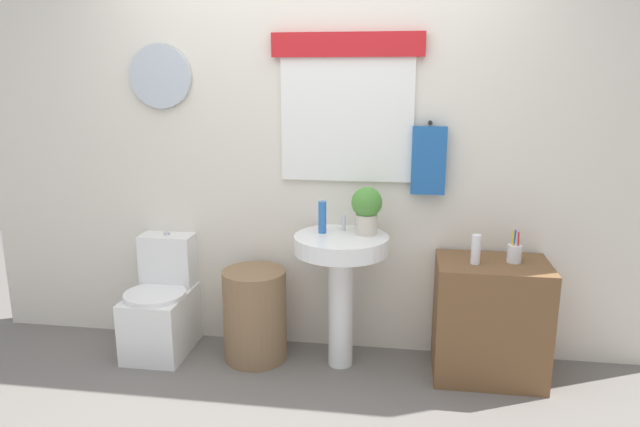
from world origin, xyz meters
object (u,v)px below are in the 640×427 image
object	(u,v)px
toilet	(162,307)
lotion_bottle	(476,249)
toothbrush_cup	(514,253)
soap_bottle	(322,217)
laundry_hamper	(255,315)
pedestal_sink	(341,267)
potted_plant	(367,208)
wooden_cabinet	(490,319)

from	to	relation	value
toilet	lotion_bottle	distance (m)	1.98
toothbrush_cup	soap_bottle	bearing A→B (deg)	178.44
toilet	toothbrush_cup	xyz separation A→B (m)	(2.14, -0.01, 0.47)
laundry_hamper	lotion_bottle	world-z (taller)	lotion_bottle
lotion_bottle	toothbrush_cup	bearing A→B (deg)	15.23
toilet	pedestal_sink	bearing A→B (deg)	-1.69
laundry_hamper	potted_plant	bearing A→B (deg)	5.09
toilet	potted_plant	world-z (taller)	potted_plant
pedestal_sink	potted_plant	size ratio (longest dim) A/B	2.90
potted_plant	toothbrush_cup	world-z (taller)	potted_plant
toilet	toothbrush_cup	distance (m)	2.19
wooden_cabinet	lotion_bottle	distance (m)	0.45
pedestal_sink	potted_plant	bearing A→B (deg)	23.20
toilet	toothbrush_cup	world-z (taller)	toothbrush_cup
potted_plant	toothbrush_cup	bearing A→B (deg)	-2.72
toilet	toothbrush_cup	bearing A→B (deg)	-0.38
laundry_hamper	potted_plant	distance (m)	0.97
toilet	potted_plant	distance (m)	1.47
laundry_hamper	pedestal_sink	world-z (taller)	pedestal_sink
wooden_cabinet	potted_plant	bearing A→B (deg)	175.32
wooden_cabinet	soap_bottle	world-z (taller)	soap_bottle
lotion_bottle	laundry_hamper	bearing A→B (deg)	178.23
soap_bottle	toothbrush_cup	world-z (taller)	soap_bottle
pedestal_sink	wooden_cabinet	xyz separation A→B (m)	(0.87, 0.00, -0.28)
toilet	laundry_hamper	xyz separation A→B (m)	(0.62, -0.03, 0.00)
pedestal_sink	lotion_bottle	size ratio (longest dim) A/B	4.86
wooden_cabinet	toothbrush_cup	size ratio (longest dim) A/B	3.77
potted_plant	laundry_hamper	bearing A→B (deg)	-174.91
laundry_hamper	toothbrush_cup	bearing A→B (deg)	0.75
wooden_cabinet	soap_bottle	size ratio (longest dim) A/B	3.66
laundry_hamper	soap_bottle	bearing A→B (deg)	6.88
laundry_hamper	pedestal_sink	size ratio (longest dim) A/B	0.70
wooden_cabinet	potted_plant	world-z (taller)	potted_plant
toilet	soap_bottle	bearing A→B (deg)	0.88
toothbrush_cup	potted_plant	bearing A→B (deg)	177.28
wooden_cabinet	soap_bottle	bearing A→B (deg)	177.11
lotion_bottle	toothbrush_cup	size ratio (longest dim) A/B	0.91
soap_bottle	toothbrush_cup	distance (m)	1.11
lotion_bottle	toothbrush_cup	xyz separation A→B (m)	(0.22, 0.06, -0.03)
pedestal_sink	lotion_bottle	world-z (taller)	lotion_bottle
toilet	soap_bottle	xyz separation A→B (m)	(1.03, 0.02, 0.63)
pedestal_sink	toilet	bearing A→B (deg)	178.31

